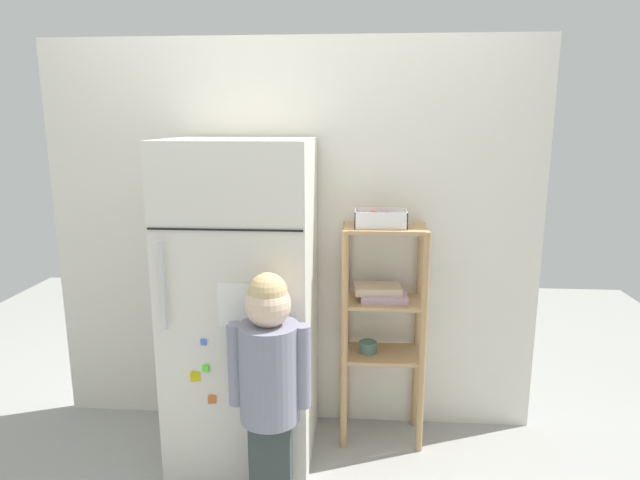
{
  "coord_description": "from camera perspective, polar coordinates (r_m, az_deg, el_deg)",
  "views": [
    {
      "loc": [
        0.37,
        -2.5,
        1.67
      ],
      "look_at": [
        0.18,
        0.02,
        1.12
      ],
      "focal_mm": 30.64,
      "sensor_mm": 36.0,
      "label": 1
    }
  ],
  "objects": [
    {
      "name": "child_standing",
      "position": [
        2.34,
        -5.31,
        -13.52
      ],
      "size": [
        0.35,
        0.26,
        1.08
      ],
      "color": "#343E3C",
      "rests_on": "ground"
    },
    {
      "name": "ground_plane",
      "position": [
        3.03,
        -3.63,
        -21.23
      ],
      "size": [
        6.0,
        6.0,
        0.0
      ],
      "primitive_type": "plane",
      "color": "#999993"
    },
    {
      "name": "refrigerator",
      "position": [
        2.72,
        -7.99,
        -6.55
      ],
      "size": [
        0.68,
        0.67,
        1.59
      ],
      "color": "silver",
      "rests_on": "ground"
    },
    {
      "name": "fruit_bin",
      "position": [
        2.72,
        6.21,
        2.1
      ],
      "size": [
        0.26,
        0.16,
        0.08
      ],
      "color": "white",
      "rests_on": "pantry_shelf_unit"
    },
    {
      "name": "kitchen_wall_back",
      "position": [
        2.95,
        -2.93,
        0.08
      ],
      "size": [
        2.63,
        0.03,
        2.09
      ],
      "primitive_type": "cube",
      "color": "silver",
      "rests_on": "ground"
    },
    {
      "name": "pantry_shelf_unit",
      "position": [
        2.86,
        6.49,
        -7.57
      ],
      "size": [
        0.43,
        0.28,
        1.16
      ],
      "color": "tan",
      "rests_on": "ground"
    }
  ]
}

